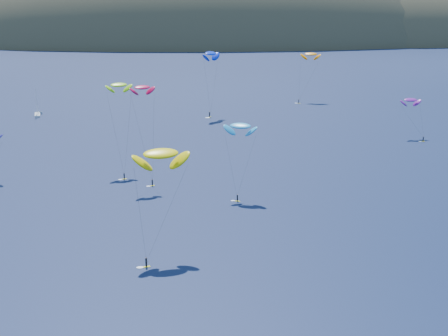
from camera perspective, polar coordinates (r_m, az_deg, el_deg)
island at (r=619.04m, az=0.52°, el=10.99°), size 730.00×300.00×210.00m
sailboat at (r=248.63m, az=-16.69°, el=4.79°), size 8.88×7.67×10.70m
kitesurfer_2 at (r=114.47m, az=-5.80°, el=1.31°), size 10.88×12.43×21.33m
kitesurfer_3 at (r=168.76m, az=-9.60°, el=7.48°), size 7.38×14.36×24.52m
kitesurfer_4 at (r=237.38m, az=-1.21°, el=10.43°), size 9.02×11.00×25.97m
kitesurfer_5 at (r=145.70m, az=1.50°, el=3.86°), size 8.42×9.40×18.65m
kitesurfer_6 at (r=213.09m, az=16.69°, el=5.98°), size 7.20×10.09×13.96m
kitesurfer_9 at (r=155.48m, az=-7.49°, el=7.28°), size 6.73×7.69×25.63m
kitesurfer_11 at (r=272.79m, az=7.93°, el=10.27°), size 11.14×11.93×21.89m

